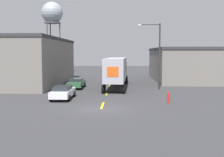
# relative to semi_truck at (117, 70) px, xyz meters

# --- Properties ---
(ground_plane) EXTENTS (160.00, 160.00, 0.00)m
(ground_plane) POSITION_rel_semi_truck_xyz_m (-1.06, -15.46, -2.42)
(ground_plane) COLOR #333335
(road_centerline) EXTENTS (0.20, 18.53, 0.01)m
(road_centerline) POSITION_rel_semi_truck_xyz_m (-1.06, -6.08, -2.42)
(road_centerline) COLOR gold
(road_centerline) RESTS_ON ground_plane
(warehouse_left) EXTENTS (9.71, 21.74, 6.98)m
(warehouse_left) POSITION_rel_semi_truck_xyz_m (-13.26, 3.93, 1.07)
(warehouse_left) COLOR slate
(warehouse_left) RESTS_ON ground_plane
(warehouse_right) EXTENTS (13.23, 18.59, 5.60)m
(warehouse_right) POSITION_rel_semi_truck_xyz_m (12.89, 10.12, 0.38)
(warehouse_right) COLOR slate
(warehouse_right) RESTS_ON ground_plane
(semi_truck) EXTENTS (3.35, 14.78, 4.06)m
(semi_truck) POSITION_rel_semi_truck_xyz_m (0.00, 0.00, 0.00)
(semi_truck) COLOR navy
(semi_truck) RESTS_ON ground_plane
(parked_car_left_near) EXTENTS (2.05, 4.78, 1.35)m
(parked_car_left_near) POSITION_rel_semi_truck_xyz_m (-5.39, -10.30, -1.70)
(parked_car_left_near) COLOR silver
(parked_car_left_near) RESTS_ON ground_plane
(parked_car_left_far) EXTENTS (2.05, 4.78, 1.35)m
(parked_car_left_far) POSITION_rel_semi_truck_xyz_m (-5.39, -1.46, -1.70)
(parked_car_left_far) COLOR #2D5B38
(parked_car_left_far) RESTS_ON ground_plane
(water_tower) EXTENTS (5.11, 5.11, 16.88)m
(water_tower) POSITION_rel_semi_truck_xyz_m (-15.97, 28.83, 11.66)
(water_tower) COLOR #47474C
(water_tower) RESTS_ON ground_plane
(street_lamp) EXTENTS (2.95, 0.32, 8.51)m
(street_lamp) POSITION_rel_semi_truck_xyz_m (5.20, -2.27, 2.52)
(street_lamp) COLOR #2D2D30
(street_lamp) RESTS_ON ground_plane
(fire_hydrant) EXTENTS (0.22, 0.22, 1.01)m
(fire_hydrant) POSITION_rel_semi_truck_xyz_m (5.09, -12.36, -1.92)
(fire_hydrant) COLOR red
(fire_hydrant) RESTS_ON ground_plane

